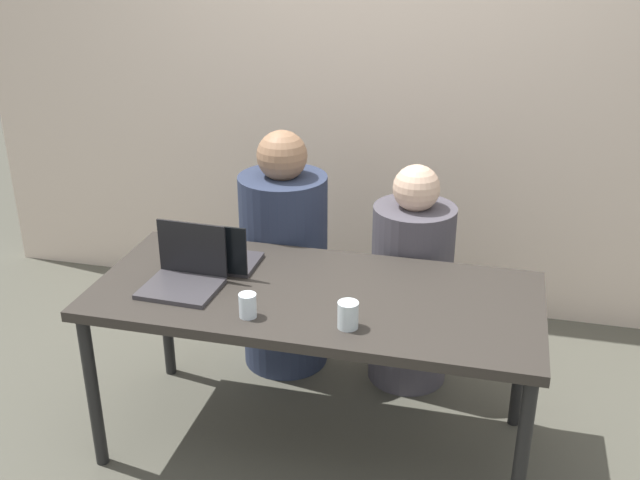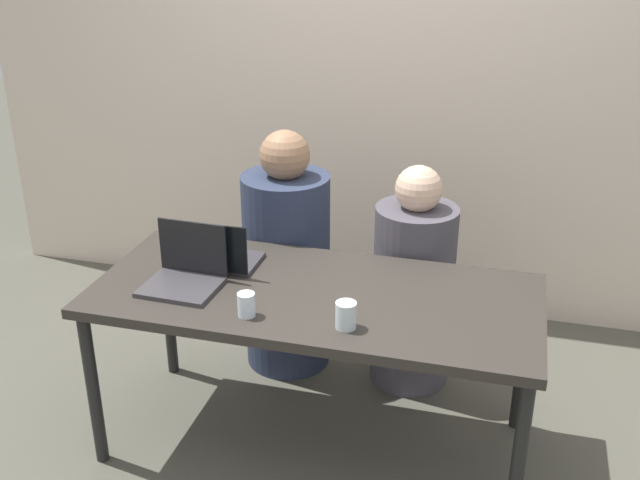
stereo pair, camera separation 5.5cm
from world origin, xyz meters
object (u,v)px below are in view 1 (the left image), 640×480
(laptop_back_left, at_px, (215,256))
(water_glass_right, at_px, (348,317))
(person_on_right, at_px, (411,288))
(laptop_front_left, at_px, (185,274))
(water_glass_left, at_px, (248,307))
(person_on_left, at_px, (284,264))

(laptop_back_left, xyz_separation_m, water_glass_right, (0.62, -0.34, -0.00))
(laptop_back_left, height_order, water_glass_right, laptop_back_left)
(person_on_right, xyz_separation_m, laptop_front_left, (-0.79, -0.66, 0.29))
(laptop_back_left, distance_m, water_glass_left, 0.43)
(laptop_back_left, bearing_deg, water_glass_left, 126.58)
(laptop_back_left, bearing_deg, person_on_left, -107.26)
(person_on_left, xyz_separation_m, laptop_back_left, (-0.15, -0.48, 0.24))
(person_on_right, relative_size, water_glass_right, 10.80)
(person_on_left, relative_size, person_on_right, 1.11)
(water_glass_left, bearing_deg, laptop_back_left, 126.80)
(person_on_left, distance_m, water_glass_right, 0.97)
(person_on_right, relative_size, laptop_front_left, 3.60)
(laptop_back_left, bearing_deg, laptop_front_left, 74.14)
(person_on_left, xyz_separation_m, person_on_right, (0.60, -0.00, -0.05))
(laptop_back_left, relative_size, water_glass_left, 3.69)
(person_on_right, height_order, water_glass_left, person_on_right)
(laptop_back_left, relative_size, water_glass_right, 3.36)
(person_on_left, xyz_separation_m, water_glass_left, (0.11, -0.83, 0.23))
(water_glass_left, height_order, water_glass_right, water_glass_right)
(person_on_right, relative_size, laptop_back_left, 3.22)
(water_glass_right, bearing_deg, laptop_back_left, 151.57)
(water_glass_left, bearing_deg, person_on_left, 97.89)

